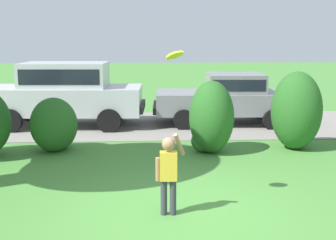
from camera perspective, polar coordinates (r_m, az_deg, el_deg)
name	(u,v)px	position (r m, az deg, el deg)	size (l,w,h in m)	color
ground_plane	(180,213)	(7.11, 1.53, -11.66)	(80.00, 80.00, 0.00)	#478438
driveway_strip	(163,125)	(13.82, -0.64, -0.59)	(28.00, 4.40, 0.02)	gray
shrub_centre_left	(55,127)	(10.96, -14.14, -0.86)	(1.10, 1.18, 1.28)	#286023
shrub_centre	(211,119)	(10.47, 5.46, 0.15)	(1.04, 1.19, 1.69)	#286023
shrub_centre_right	(296,111)	(11.18, 15.97, 1.15)	(1.20, 1.24, 1.87)	#286023
parked_sedan	(228,97)	(14.02, 7.57, 2.94)	(4.47, 2.23, 1.56)	gray
parked_suv	(66,91)	(13.83, -12.85, 3.62)	(4.77, 2.24, 1.92)	silver
child_thrower	(168,169)	(6.80, 0.06, -6.28)	(0.46, 0.26, 1.29)	#383842
frisbee	(175,55)	(6.83, 0.88, 8.23)	(0.30, 0.27, 0.19)	yellow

